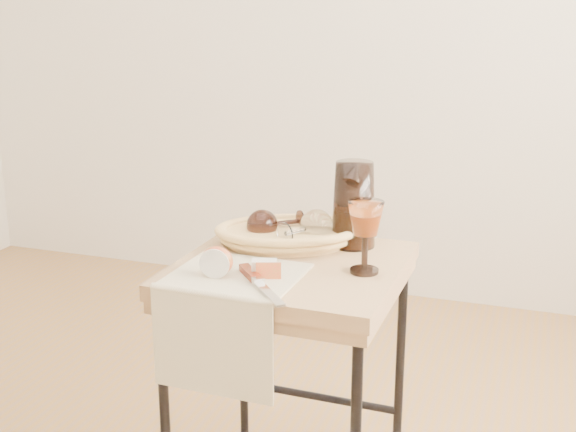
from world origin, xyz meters
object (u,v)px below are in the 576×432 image
at_px(table_knife, 260,282).
at_px(tea_towel, 236,275).
at_px(side_table, 291,386).
at_px(pitcher, 354,204).
at_px(bread_basket, 288,236).
at_px(apple_half, 217,261).
at_px(goblet_lying_b, 303,229).
at_px(wine_goblet, 365,237).
at_px(goblet_lying_a, 279,223).

bearing_deg(table_knife, tea_towel, -164.94).
bearing_deg(tea_towel, side_table, 59.06).
height_order(pitcher, table_knife, pitcher).
distance_m(tea_towel, bread_basket, 0.25).
bearing_deg(side_table, apple_half, -128.60).
bearing_deg(table_knife, pitcher, 121.53).
bearing_deg(goblet_lying_b, table_knife, -151.29).
relative_size(bread_basket, wine_goblet, 1.90).
bearing_deg(apple_half, table_knife, -23.93).
distance_m(tea_towel, wine_goblet, 0.31).
height_order(bread_basket, table_knife, bread_basket).
xyz_separation_m(pitcher, table_knife, (-0.11, -0.36, -0.09)).
height_order(side_table, tea_towel, tea_towel).
bearing_deg(tea_towel, goblet_lying_a, 90.05).
distance_m(apple_half, table_knife, 0.12).
bearing_deg(goblet_lying_b, side_table, -149.39).
distance_m(goblet_lying_a, table_knife, 0.33).
relative_size(goblet_lying_a, wine_goblet, 0.76).
xyz_separation_m(pitcher, wine_goblet, (0.08, -0.19, -0.02)).
relative_size(side_table, goblet_lying_b, 4.82).
relative_size(pitcher, apple_half, 3.47).
xyz_separation_m(wine_goblet, table_knife, (-0.19, -0.17, -0.07)).
xyz_separation_m(bread_basket, goblet_lying_a, (-0.03, 0.01, 0.03)).
distance_m(tea_towel, goblet_lying_a, 0.27).
bearing_deg(bread_basket, apple_half, -127.44).
xyz_separation_m(side_table, wine_goblet, (0.18, -0.01, 0.42)).
bearing_deg(goblet_lying_a, pitcher, 152.05).
bearing_deg(tea_towel, goblet_lying_b, 71.68).
bearing_deg(wine_goblet, table_knife, -137.33).
bearing_deg(side_table, bread_basket, 112.70).
distance_m(tea_towel, table_knife, 0.09).
bearing_deg(side_table, pitcher, 58.33).
height_order(goblet_lying_b, pitcher, pitcher).
relative_size(tea_towel, wine_goblet, 1.67).
distance_m(bread_basket, pitcher, 0.19).
height_order(goblet_lying_a, table_knife, goblet_lying_a).
bearing_deg(goblet_lying_a, wine_goblet, 110.44).
bearing_deg(side_table, wine_goblet, -3.55).
bearing_deg(goblet_lying_a, tea_towel, 47.73).
height_order(bread_basket, wine_goblet, wine_goblet).
distance_m(bread_basket, wine_goblet, 0.27).
xyz_separation_m(side_table, goblet_lying_a, (-0.08, 0.13, 0.38)).
xyz_separation_m(goblet_lying_b, table_knife, (-0.01, -0.28, -0.04)).
height_order(tea_towel, goblet_lying_b, goblet_lying_b).
relative_size(bread_basket, apple_half, 4.39).
xyz_separation_m(tea_towel, goblet_lying_b, (0.08, 0.23, 0.05)).
bearing_deg(goblet_lying_b, goblet_lying_a, 96.30).
bearing_deg(bread_basket, goblet_lying_b, -44.16).
height_order(wine_goblet, table_knife, wine_goblet).
relative_size(bread_basket, goblet_lying_b, 2.37).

